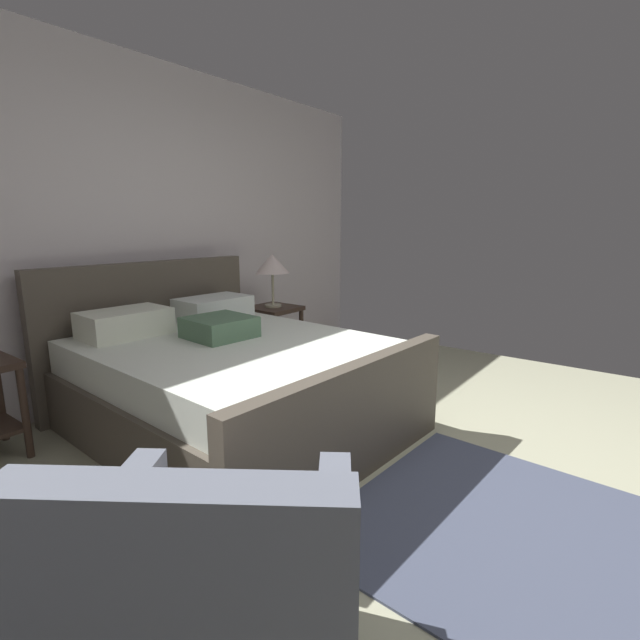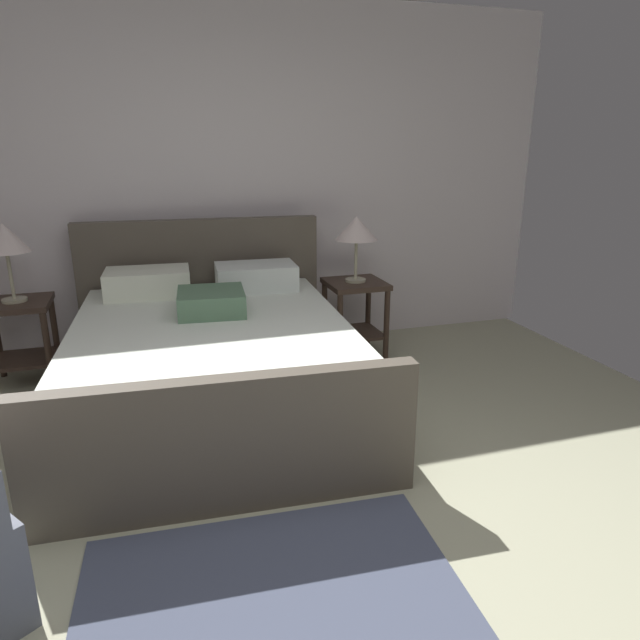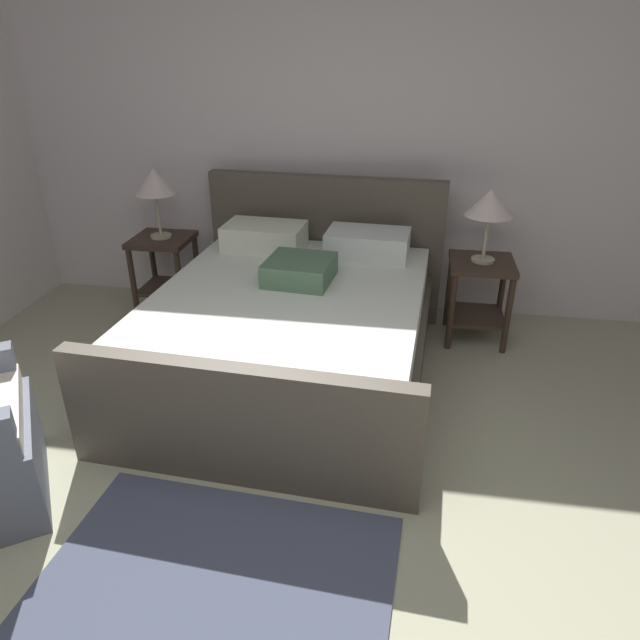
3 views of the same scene
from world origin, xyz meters
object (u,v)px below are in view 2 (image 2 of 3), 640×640
at_px(bed, 212,360).
at_px(table_lamp_right, 356,230).
at_px(nightstand_left, 20,329).
at_px(nightstand_right, 355,306).
at_px(table_lamp_left, 5,240).

relative_size(bed, table_lamp_right, 4.41).
bearing_deg(nightstand_left, nightstand_right, -3.35).
xyz_separation_m(nightstand_right, table_lamp_left, (-2.41, 0.14, 0.62)).
height_order(bed, nightstand_right, bed).
bearing_deg(nightstand_left, bed, -34.15).
bearing_deg(nightstand_right, table_lamp_left, 176.65).
relative_size(bed, nightstand_right, 3.68).
relative_size(table_lamp_right, table_lamp_left, 0.95).
bearing_deg(nightstand_right, nightstand_left, 176.65).
xyz_separation_m(bed, table_lamp_right, (1.20, 0.68, 0.66)).
xyz_separation_m(bed, nightstand_right, (1.20, 0.68, 0.06)).
relative_size(nightstand_right, table_lamp_left, 1.13).
xyz_separation_m(nightstand_left, table_lamp_left, (-0.00, 0.00, 0.62)).
bearing_deg(table_lamp_left, nightstand_left, -63.43).
bearing_deg(table_lamp_right, nightstand_left, 176.65).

